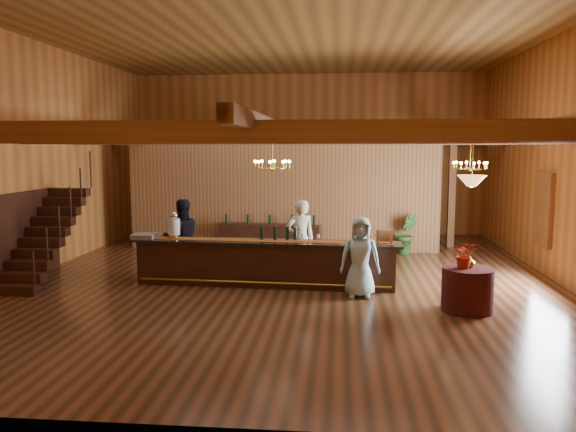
# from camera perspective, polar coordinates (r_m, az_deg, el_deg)

# --- Properties ---
(floor) EXTENTS (14.00, 14.00, 0.00)m
(floor) POSITION_cam_1_polar(r_m,az_deg,el_deg) (13.02, 0.02, -6.30)
(floor) COLOR brown
(floor) RESTS_ON ground
(ceiling) EXTENTS (14.00, 14.00, 0.00)m
(ceiling) POSITION_cam_1_polar(r_m,az_deg,el_deg) (12.92, 0.02, 18.18)
(ceiling) COLOR olive
(ceiling) RESTS_ON wall_back
(wall_back) EXTENTS (12.00, 0.10, 5.50)m
(wall_back) POSITION_cam_1_polar(r_m,az_deg,el_deg) (19.66, 1.92, 6.29)
(wall_back) COLOR #C27035
(wall_back) RESTS_ON floor
(wall_front) EXTENTS (12.00, 0.10, 5.50)m
(wall_front) POSITION_cam_1_polar(r_m,az_deg,el_deg) (5.75, -6.45, 4.48)
(wall_front) COLOR #C27035
(wall_front) RESTS_ON floor
(wall_left) EXTENTS (0.10, 14.00, 5.50)m
(wall_left) POSITION_cam_1_polar(r_m,az_deg,el_deg) (14.52, -24.40, 5.41)
(wall_left) COLOR #C27035
(wall_left) RESTS_ON floor
(wall_right) EXTENTS (0.10, 14.00, 5.50)m
(wall_right) POSITION_cam_1_polar(r_m,az_deg,el_deg) (13.51, 26.38, 5.23)
(wall_right) COLOR #C27035
(wall_right) RESTS_ON floor
(beam_grid) EXTENTS (11.90, 13.90, 0.39)m
(beam_grid) POSITION_cam_1_polar(r_m,az_deg,el_deg) (13.18, 0.23, 8.07)
(beam_grid) COLOR #936133
(beam_grid) RESTS_ON wall_left
(support_posts) EXTENTS (9.20, 10.20, 3.20)m
(support_posts) POSITION_cam_1_polar(r_m,az_deg,el_deg) (12.26, -0.19, 0.46)
(support_posts) COLOR #936133
(support_posts) RESTS_ON floor
(partition_wall) EXTENTS (9.00, 0.18, 3.10)m
(partition_wall) POSITION_cam_1_polar(r_m,az_deg,el_deg) (16.27, -0.59, 1.91)
(partition_wall) COLOR #935F3B
(partition_wall) RESTS_ON floor
(window_right_back) EXTENTS (0.12, 1.05, 1.75)m
(window_right_back) POSITION_cam_1_polar(r_m,az_deg,el_deg) (14.51, 24.53, 0.65)
(window_right_back) COLOR white
(window_right_back) RESTS_ON wall_right
(staircase) EXTENTS (1.00, 2.80, 2.00)m
(staircase) POSITION_cam_1_polar(r_m,az_deg,el_deg) (13.75, -23.56, -1.94)
(staircase) COLOR #381E11
(staircase) RESTS_ON floor
(backroom_boxes) EXTENTS (4.10, 0.60, 1.10)m
(backroom_boxes) POSITION_cam_1_polar(r_m,az_deg,el_deg) (18.35, 0.70, -0.72)
(backroom_boxes) COLOR #381E11
(backroom_boxes) RESTS_ON floor
(tasting_bar) EXTENTS (5.91, 1.05, 0.99)m
(tasting_bar) POSITION_cam_1_polar(r_m,az_deg,el_deg) (12.27, -2.39, -4.75)
(tasting_bar) COLOR #381E11
(tasting_bar) RESTS_ON floor
(beverage_dispenser) EXTENTS (0.26, 0.26, 0.60)m
(beverage_dispenser) POSITION_cam_1_polar(r_m,az_deg,el_deg) (12.72, -11.50, -0.95)
(beverage_dispenser) COLOR silver
(beverage_dispenser) RESTS_ON tasting_bar
(glass_rack_tray) EXTENTS (0.50, 0.50, 0.10)m
(glass_rack_tray) POSITION_cam_1_polar(r_m,az_deg,el_deg) (12.90, -14.37, -1.98)
(glass_rack_tray) COLOR gray
(glass_rack_tray) RESTS_ON tasting_bar
(raffle_drum) EXTENTS (0.34, 0.24, 0.30)m
(raffle_drum) POSITION_cam_1_polar(r_m,az_deg,el_deg) (11.91, 9.78, -1.99)
(raffle_drum) COLOR brown
(raffle_drum) RESTS_ON tasting_bar
(bar_bottle_0) EXTENTS (0.07, 0.07, 0.30)m
(bar_bottle_0) POSITION_cam_1_polar(r_m,az_deg,el_deg) (12.28, -2.69, -1.74)
(bar_bottle_0) COLOR black
(bar_bottle_0) RESTS_ON tasting_bar
(bar_bottle_1) EXTENTS (0.07, 0.07, 0.30)m
(bar_bottle_1) POSITION_cam_1_polar(r_m,az_deg,el_deg) (12.23, -1.32, -1.77)
(bar_bottle_1) COLOR black
(bar_bottle_1) RESTS_ON tasting_bar
(bar_bottle_2) EXTENTS (0.07, 0.07, 0.30)m
(bar_bottle_2) POSITION_cam_1_polar(r_m,az_deg,el_deg) (12.19, -0.08, -1.80)
(bar_bottle_2) COLOR black
(bar_bottle_2) RESTS_ON tasting_bar
(bar_bottle_3) EXTENTS (0.07, 0.07, 0.30)m
(bar_bottle_3) POSITION_cam_1_polar(r_m,az_deg,el_deg) (12.16, 0.75, -1.82)
(bar_bottle_3) COLOR black
(bar_bottle_3) RESTS_ON tasting_bar
(backbar_shelf) EXTENTS (2.94, 0.78, 0.82)m
(backbar_shelf) POSITION_cam_1_polar(r_m,az_deg,el_deg) (16.01, -1.84, -2.30)
(backbar_shelf) COLOR #381E11
(backbar_shelf) RESTS_ON floor
(round_table) EXTENTS (0.93, 0.93, 0.80)m
(round_table) POSITION_cam_1_polar(r_m,az_deg,el_deg) (10.88, 17.76, -7.14)
(round_table) COLOR #4B1812
(round_table) RESTS_ON floor
(chandelier_left) EXTENTS (0.80, 0.80, 0.73)m
(chandelier_left) POSITION_cam_1_polar(r_m,az_deg,el_deg) (12.44, -1.62, 5.31)
(chandelier_left) COLOR gold
(chandelier_left) RESTS_ON beam_grid
(chandelier_right) EXTENTS (0.80, 0.80, 0.78)m
(chandelier_right) POSITION_cam_1_polar(r_m,az_deg,el_deg) (14.07, 18.00, 4.95)
(chandelier_right) COLOR gold
(chandelier_right) RESTS_ON beam_grid
(pendant_lamp) EXTENTS (0.52, 0.52, 0.90)m
(pendant_lamp) POSITION_cam_1_polar(r_m,az_deg,el_deg) (10.58, 18.17, 3.43)
(pendant_lamp) COLOR gold
(pendant_lamp) RESTS_ON beam_grid
(bartender) EXTENTS (0.77, 0.64, 1.82)m
(bartender) POSITION_cam_1_polar(r_m,az_deg,el_deg) (12.82, 1.26, -2.37)
(bartender) COLOR white
(bartender) RESTS_ON floor
(staff_second) EXTENTS (1.10, 1.02, 1.81)m
(staff_second) POSITION_cam_1_polar(r_m,az_deg,el_deg) (13.28, -10.73, -2.19)
(staff_second) COLOR black
(staff_second) RESTS_ON floor
(guest) EXTENTS (0.80, 0.52, 1.63)m
(guest) POSITION_cam_1_polar(r_m,az_deg,el_deg) (11.32, 7.34, -4.16)
(guest) COLOR #ADDCF0
(guest) RESTS_ON floor
(floor_plant) EXTENTS (0.71, 0.60, 1.16)m
(floor_plant) POSITION_cam_1_polar(r_m,az_deg,el_deg) (16.11, 11.92, -1.76)
(floor_plant) COLOR #2A5B22
(floor_plant) RESTS_ON floor
(table_flowers) EXTENTS (0.46, 0.41, 0.48)m
(table_flowers) POSITION_cam_1_polar(r_m,az_deg,el_deg) (10.75, 17.52, -3.79)
(table_flowers) COLOR red
(table_flowers) RESTS_ON round_table
(table_vase) EXTENTS (0.20, 0.20, 0.32)m
(table_vase) POSITION_cam_1_polar(r_m,az_deg,el_deg) (10.87, 17.97, -4.13)
(table_vase) COLOR gold
(table_vase) RESTS_ON round_table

